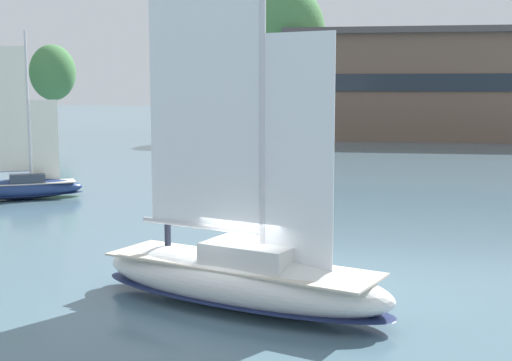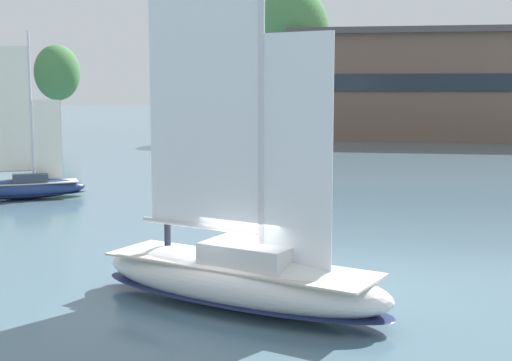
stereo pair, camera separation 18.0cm
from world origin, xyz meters
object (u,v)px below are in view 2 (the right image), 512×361
at_px(tree_shore_center, 292,32).
at_px(sailboat_moored_near_marina, 24,185).
at_px(tree_shore_right, 57,73).
at_px(sailboat_main, 239,271).

height_order(tree_shore_center, sailboat_moored_near_marina, tree_shore_center).
bearing_deg(tree_shore_right, sailboat_moored_near_marina, -67.42).
bearing_deg(tree_shore_right, sailboat_main, -61.13).
height_order(tree_shore_right, sailboat_main, sailboat_main).
xyz_separation_m(tree_shore_center, sailboat_moored_near_marina, (-9.32, -49.48, -11.90)).
relative_size(sailboat_main, sailboat_moored_near_marina, 1.39).
relative_size(tree_shore_right, sailboat_main, 0.87).
bearing_deg(tree_shore_right, tree_shore_center, 9.99).
bearing_deg(sailboat_main, sailboat_moored_near_marina, 131.97).
distance_m(tree_shore_center, tree_shore_right, 28.69).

